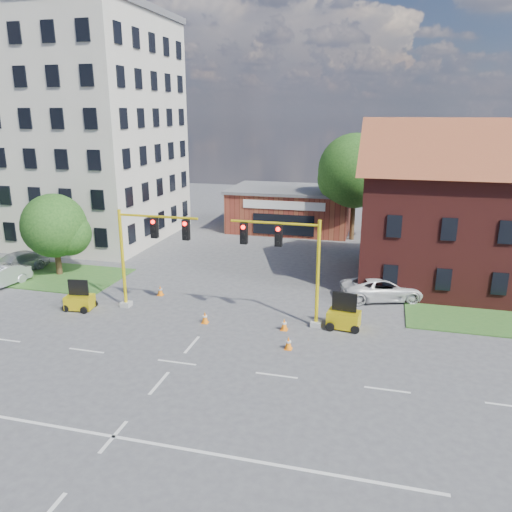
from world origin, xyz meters
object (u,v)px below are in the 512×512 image
at_px(trailer_east, 344,317).
at_px(pickup_white, 383,288).
at_px(signal_mast_east, 289,258).
at_px(trailer_west, 80,301).
at_px(signal_mast_west, 146,248).

relative_size(trailer_east, pickup_white, 0.37).
xyz_separation_m(signal_mast_east, trailer_west, (-12.88, -1.15, -3.34)).
xyz_separation_m(trailer_west, pickup_white, (18.15, 6.55, 0.18)).
height_order(trailer_east, pickup_white, trailer_east).
relative_size(signal_mast_west, trailer_west, 3.36).
bearing_deg(signal_mast_east, signal_mast_west, 180.00).
height_order(signal_mast_west, trailer_west, signal_mast_west).
height_order(signal_mast_west, trailer_east, signal_mast_west).
xyz_separation_m(signal_mast_west, pickup_white, (13.98, 5.40, -3.17)).
bearing_deg(trailer_east, signal_mast_west, -172.43).
xyz_separation_m(signal_mast_west, signal_mast_east, (8.71, 0.00, 0.00)).
bearing_deg(trailer_east, pickup_white, 75.03).
height_order(signal_mast_west, signal_mast_east, same).
relative_size(trailer_west, trailer_east, 0.91).
bearing_deg(signal_mast_west, trailer_west, -164.62).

